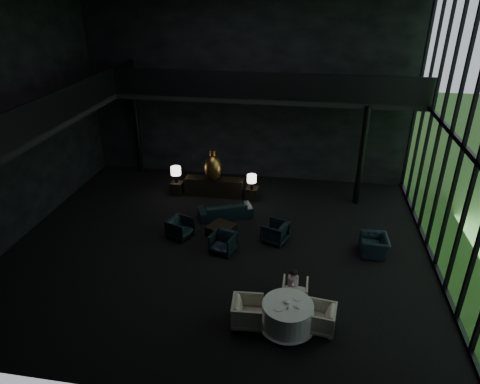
% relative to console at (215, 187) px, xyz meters
% --- Properties ---
extents(floor, '(14.00, 12.00, 0.02)m').
position_rel_console_xyz_m(floor, '(1.01, -3.75, -0.38)').
color(floor, black).
rests_on(floor, ground).
extents(wall_back, '(14.00, 0.04, 8.00)m').
position_rel_console_xyz_m(wall_back, '(1.01, 2.25, 3.62)').
color(wall_back, black).
rests_on(wall_back, ground).
extents(wall_front, '(14.00, 0.04, 8.00)m').
position_rel_console_xyz_m(wall_front, '(1.01, -9.75, 3.62)').
color(wall_front, black).
rests_on(wall_front, ground).
extents(wall_left, '(0.04, 12.00, 8.00)m').
position_rel_console_xyz_m(wall_left, '(-5.99, -3.75, 3.62)').
color(wall_left, black).
rests_on(wall_left, ground).
extents(curtain_wall, '(0.20, 12.00, 8.00)m').
position_rel_console_xyz_m(curtain_wall, '(7.96, -3.75, 3.62)').
color(curtain_wall, black).
rests_on(curtain_wall, ground).
extents(mezzanine_left, '(2.00, 12.00, 0.25)m').
position_rel_console_xyz_m(mezzanine_left, '(-4.99, -3.75, 3.62)').
color(mezzanine_left, black).
rests_on(mezzanine_left, wall_left).
extents(mezzanine_back, '(12.00, 2.00, 0.25)m').
position_rel_console_xyz_m(mezzanine_back, '(2.01, 1.25, 3.62)').
color(mezzanine_back, black).
rests_on(mezzanine_back, wall_back).
extents(railing_left, '(0.06, 12.00, 1.00)m').
position_rel_console_xyz_m(railing_left, '(-3.99, -3.75, 4.22)').
color(railing_left, black).
rests_on(railing_left, mezzanine_left).
extents(railing_back, '(12.00, 0.06, 1.00)m').
position_rel_console_xyz_m(railing_back, '(2.01, 0.25, 4.22)').
color(railing_back, black).
rests_on(railing_back, mezzanine_back).
extents(column_nw, '(0.24, 0.24, 4.00)m').
position_rel_console_xyz_m(column_nw, '(-3.99, 1.95, 1.62)').
color(column_nw, black).
rests_on(column_nw, floor).
extents(column_ne, '(0.24, 0.24, 4.00)m').
position_rel_console_xyz_m(column_ne, '(5.81, 0.25, 1.62)').
color(column_ne, black).
rests_on(column_ne, floor).
extents(console, '(2.41, 0.55, 0.77)m').
position_rel_console_xyz_m(console, '(0.00, 0.00, 0.00)').
color(console, black).
rests_on(console, floor).
extents(bronze_urn, '(0.71, 0.71, 1.32)m').
position_rel_console_xyz_m(bronze_urn, '(0.00, -0.18, 0.95)').
color(bronze_urn, olive).
rests_on(bronze_urn, console).
extents(side_table_left, '(0.48, 0.48, 0.52)m').
position_rel_console_xyz_m(side_table_left, '(-1.60, -0.11, -0.12)').
color(side_table_left, black).
rests_on(side_table_left, floor).
extents(table_lamp_left, '(0.42, 0.42, 0.70)m').
position_rel_console_xyz_m(table_lamp_left, '(-1.60, -0.13, 0.64)').
color(table_lamp_left, black).
rests_on(table_lamp_left, side_table_left).
extents(side_table_right, '(0.47, 0.47, 0.52)m').
position_rel_console_xyz_m(side_table_right, '(1.60, -0.13, -0.13)').
color(side_table_right, black).
rests_on(side_table_right, floor).
extents(table_lamp_right, '(0.38, 0.38, 0.63)m').
position_rel_console_xyz_m(table_lamp_right, '(1.60, -0.27, 0.59)').
color(table_lamp_right, black).
rests_on(table_lamp_right, side_table_right).
extents(sofa, '(2.03, 1.29, 0.77)m').
position_rel_console_xyz_m(sofa, '(0.80, -1.75, -0.00)').
color(sofa, black).
rests_on(sofa, floor).
extents(lounge_armchair_west, '(0.91, 0.94, 0.77)m').
position_rel_console_xyz_m(lounge_armchair_west, '(-0.49, -3.41, 0.00)').
color(lounge_armchair_west, black).
rests_on(lounge_armchair_west, floor).
extents(lounge_armchair_east, '(0.97, 1.00, 0.81)m').
position_rel_console_xyz_m(lounge_armchair_east, '(2.81, -3.15, 0.02)').
color(lounge_armchair_east, black).
rests_on(lounge_armchair_east, floor).
extents(lounge_armchair_south, '(0.89, 0.86, 0.76)m').
position_rel_console_xyz_m(lounge_armchair_south, '(1.18, -4.07, -0.01)').
color(lounge_armchair_south, black).
rests_on(lounge_armchair_south, floor).
extents(window_armchair, '(0.59, 0.90, 0.77)m').
position_rel_console_xyz_m(window_armchair, '(6.10, -3.38, 0.00)').
color(window_armchair, black).
rests_on(window_armchair, floor).
extents(coffee_table, '(1.11, 1.11, 0.37)m').
position_rel_console_xyz_m(coffee_table, '(0.91, -3.03, -0.20)').
color(coffee_table, black).
rests_on(coffee_table, floor).
extents(dining_table, '(1.49, 1.49, 0.75)m').
position_rel_console_xyz_m(dining_table, '(3.50, -7.20, -0.06)').
color(dining_table, white).
rests_on(dining_table, floor).
extents(dining_chair_north, '(0.65, 0.61, 0.67)m').
position_rel_console_xyz_m(dining_chair_north, '(3.64, -6.14, -0.05)').
color(dining_chair_north, beige).
rests_on(dining_chair_north, floor).
extents(dining_chair_east, '(0.79, 0.83, 0.77)m').
position_rel_console_xyz_m(dining_chair_east, '(4.33, -7.13, 0.00)').
color(dining_chair_east, '#B9B0A6').
rests_on(dining_chair_east, floor).
extents(dining_chair_west, '(0.85, 0.90, 0.87)m').
position_rel_console_xyz_m(dining_chair_west, '(2.47, -7.24, 0.05)').
color(dining_chair_west, beige).
rests_on(dining_chair_west, floor).
extents(child, '(0.29, 0.29, 0.63)m').
position_rel_console_xyz_m(child, '(3.57, -6.20, 0.38)').
color(child, '#CBA3AB').
rests_on(child, dining_chair_north).
extents(plate_a, '(0.29, 0.29, 0.02)m').
position_rel_console_xyz_m(plate_a, '(3.27, -7.41, 0.37)').
color(plate_a, white).
rests_on(plate_a, dining_table).
extents(plate_b, '(0.32, 0.32, 0.02)m').
position_rel_console_xyz_m(plate_b, '(3.74, -6.94, 0.37)').
color(plate_b, white).
rests_on(plate_b, dining_table).
extents(saucer, '(0.22, 0.22, 0.01)m').
position_rel_console_xyz_m(saucer, '(3.72, -7.24, 0.37)').
color(saucer, white).
rests_on(saucer, dining_table).
extents(coffee_cup, '(0.08, 0.08, 0.06)m').
position_rel_console_xyz_m(coffee_cup, '(3.75, -7.31, 0.41)').
color(coffee_cup, white).
rests_on(coffee_cup, saucer).
extents(cereal_bowl, '(0.15, 0.15, 0.08)m').
position_rel_console_xyz_m(cereal_bowl, '(3.46, -7.16, 0.40)').
color(cereal_bowl, white).
rests_on(cereal_bowl, dining_table).
extents(cream_pot, '(0.07, 0.07, 0.08)m').
position_rel_console_xyz_m(cream_pot, '(3.49, -7.38, 0.40)').
color(cream_pot, '#99999E').
rests_on(cream_pot, dining_table).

